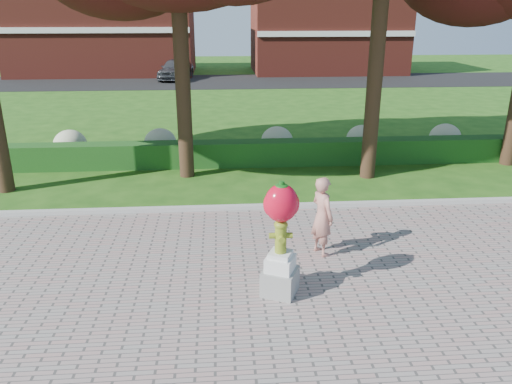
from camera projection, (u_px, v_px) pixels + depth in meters
ground at (272, 267)px, 9.87m from camera, size 100.00×100.00×0.00m
curb at (260, 207)px, 12.66m from camera, size 40.00×0.18×0.15m
lawn_hedge at (250, 153)px, 16.30m from camera, size 24.00×0.70×0.80m
hydrangea_row at (265, 141)px, 17.22m from camera, size 20.10×1.10×0.99m
street at (232, 81)px, 36.12m from camera, size 50.00×8.00×0.02m
building_left at (104, 28)px, 39.87m from camera, size 14.00×8.00×7.00m
building_right at (326, 32)px, 41.21m from camera, size 12.00×8.00×6.40m
hydrant_sculpture at (281, 236)px, 8.51m from camera, size 0.75×0.75×2.10m
woman at (322, 216)px, 10.06m from camera, size 0.61×0.71×1.66m
parked_car at (176, 69)px, 36.73m from camera, size 2.72×4.80×1.54m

